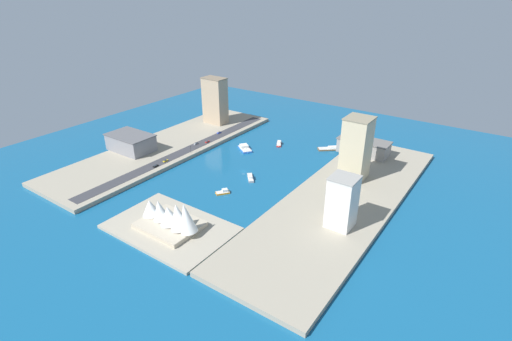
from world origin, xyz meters
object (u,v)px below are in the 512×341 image
catamaran_blue (245,148)px  suv_black (156,166)px  carpark_squat_concrete (363,147)px  taxi_yellow_cab (165,161)px  office_block_beige (356,148)px  pickup_red (207,142)px  warehouse_low_gray (131,142)px  apartment_midrise_tan (215,101)px  water_taxi_orange (223,192)px  barge_flat_brown (332,148)px  opera_landmark (171,217)px  sedan_silver (196,144)px  yacht_sleek_gray (250,177)px  traffic_light_waterfront (190,148)px  hotel_broad_white (342,202)px  hatchback_blue (219,133)px  tugboat_red (279,144)px

catamaran_blue → suv_black: 86.17m
carpark_squat_concrete → suv_black: 183.09m
catamaran_blue → taxi_yellow_cab: size_ratio=4.12×
office_block_beige → pickup_red: (143.79, 10.63, -23.81)m
carpark_squat_concrete → warehouse_low_gray: bearing=32.9°
apartment_midrise_tan → water_taxi_orange: bearing=132.3°
barge_flat_brown → suv_black: (101.74, 126.18, 3.05)m
carpark_squat_concrete → water_taxi_orange: bearing=64.3°
catamaran_blue → opera_landmark: 139.35m
barge_flat_brown → sedan_silver: size_ratio=5.16×
yacht_sleek_gray → water_taxi_orange: yacht_sleek_gray is taller
apartment_midrise_tan → warehouse_low_gray: 106.26m
opera_landmark → carpark_squat_concrete: bearing=-107.4°
barge_flat_brown → carpark_squat_concrete: carpark_squat_concrete is taller
apartment_midrise_tan → traffic_light_waterfront: bearing=114.8°
pickup_red → sedan_silver: 11.33m
water_taxi_orange → opera_landmark: 56.74m
catamaran_blue → suv_black: size_ratio=3.97×
taxi_yellow_cab → hotel_broad_white: bearing=178.6°
catamaran_blue → pickup_red: (35.34, 12.84, 2.67)m
suv_black → taxi_yellow_cab: bearing=-85.2°
hatchback_blue → carpark_squat_concrete: bearing=-165.8°
apartment_midrise_tan → hatchback_blue: bearing=135.4°
apartment_midrise_tan → taxi_yellow_cab: size_ratio=10.14×
office_block_beige → sedan_silver: bearing=7.9°
carpark_squat_concrete → sedan_silver: size_ratio=9.96×
water_taxi_orange → traffic_light_waterfront: (68.10, -36.88, 6.46)m
hatchback_blue → opera_landmark: bearing=119.6°
apartment_midrise_tan → suv_black: size_ratio=9.77×
office_block_beige → pickup_red: size_ratio=10.02×
catamaran_blue → warehouse_low_gray: bearing=39.8°
office_block_beige → taxi_yellow_cab: size_ratio=10.20×
yacht_sleek_gray → carpark_squat_concrete: size_ratio=0.30×
tugboat_red → sedan_silver: (61.04, 51.45, 2.95)m
water_taxi_orange → opera_landmark: opera_landmark is taller
pickup_red → opera_landmark: 142.33m
suv_black → yacht_sleek_gray: bearing=-156.1°
taxi_yellow_cab → sedan_silver: (5.33, -44.11, 0.05)m
yacht_sleek_gray → traffic_light_waterfront: size_ratio=2.13×
taxi_yellow_cab → sedan_silver: bearing=-83.1°
yacht_sleek_gray → pickup_red: size_ratio=2.81×
water_taxi_orange → taxi_yellow_cab: taxi_yellow_cab is taller
carpark_squat_concrete → office_block_beige: bearing=102.5°
suv_black → pickup_red: size_ratio=1.02×
warehouse_low_gray → opera_landmark: bearing=151.2°
tugboat_red → sedan_silver: sedan_silver is taller
water_taxi_orange → apartment_midrise_tan: size_ratio=0.23×
hatchback_blue → traffic_light_waterfront: (-10.97, 53.03, 3.44)m
suv_black → apartment_midrise_tan: bearing=-74.3°
carpark_squat_concrete → taxi_yellow_cab: (132.64, 115.08, -5.63)m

